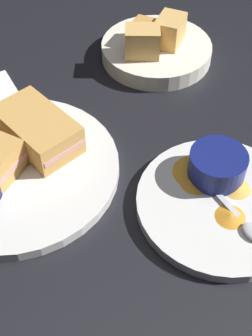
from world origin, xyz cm
name	(u,v)px	position (x,y,z in cm)	size (l,w,h in cm)	color
ground_plane	(95,145)	(0.00, 0.00, -1.50)	(110.00, 110.00, 3.00)	black
plate_sandwich_main	(17,169)	(-2.16, -12.75, 0.80)	(29.58, 29.58, 1.60)	silver
sandwich_half_near	(37,130)	(-3.88, -7.40, 4.00)	(13.29, 7.66, 4.80)	tan
spoon_by_dark_ramekin	(9,170)	(-1.83, -14.21, 1.96)	(2.78, 9.96, 0.80)	silver
plate_chips_companion	(220,203)	(21.97, 3.85, 0.80)	(22.99, 22.99, 1.60)	silver
ramekin_light_gravy	(217,164)	(18.52, 6.73, 3.74)	(7.99, 7.99, 3.99)	navy
spoon_by_gravy_ramekin	(246,224)	(26.73, 2.74, 1.96)	(9.93, 3.70, 0.80)	silver
plantain_chip_scatter	(208,183)	(19.00, 4.59, 1.90)	(14.58, 9.32, 0.60)	orange
bread_basket_rear	(156,48)	(-8.28, 22.17, 2.39)	(20.35, 20.35, 8.17)	silver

